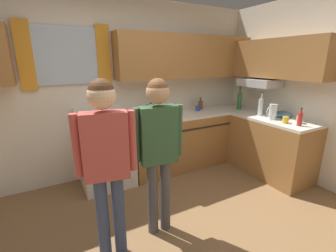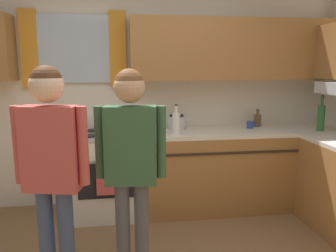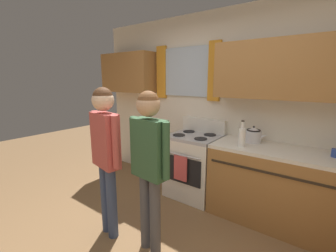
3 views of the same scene
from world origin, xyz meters
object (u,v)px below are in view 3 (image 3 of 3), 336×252
(bottle_milk_white, at_px, (242,137))
(mug_cobalt_blue, at_px, (336,153))
(stove_oven, at_px, (194,164))
(adult_in_plaid, at_px, (149,155))
(stovetop_kettle, at_px, (253,135))
(adult_left, at_px, (106,146))

(bottle_milk_white, height_order, mug_cobalt_blue, bottle_milk_white)
(stove_oven, xyz_separation_m, bottle_milk_white, (0.72, -0.15, 0.55))
(stove_oven, distance_m, adult_in_plaid, 1.35)
(adult_in_plaid, bearing_deg, bottle_milk_white, 65.29)
(stove_oven, xyz_separation_m, stovetop_kettle, (0.77, 0.13, 0.53))
(mug_cobalt_blue, xyz_separation_m, stovetop_kettle, (-0.84, 0.07, 0.05))
(mug_cobalt_blue, height_order, adult_in_plaid, adult_in_plaid)
(bottle_milk_white, bearing_deg, stovetop_kettle, 79.42)
(stove_oven, relative_size, stovetop_kettle, 4.02)
(stovetop_kettle, distance_m, adult_left, 1.78)
(mug_cobalt_blue, relative_size, stovetop_kettle, 0.42)
(bottle_milk_white, height_order, stovetop_kettle, bottle_milk_white)
(bottle_milk_white, bearing_deg, stove_oven, 168.09)
(bottle_milk_white, bearing_deg, mug_cobalt_blue, 13.06)
(stovetop_kettle, height_order, adult_in_plaid, adult_in_plaid)
(adult_left, height_order, adult_in_plaid, adult_left)
(stove_oven, distance_m, adult_left, 1.45)
(stove_oven, bearing_deg, stovetop_kettle, 9.26)
(stovetop_kettle, bearing_deg, bottle_milk_white, -100.58)
(bottle_milk_white, xyz_separation_m, mug_cobalt_blue, (0.89, 0.21, -0.08))
(adult_left, relative_size, adult_in_plaid, 1.01)
(bottle_milk_white, relative_size, mug_cobalt_blue, 2.73)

